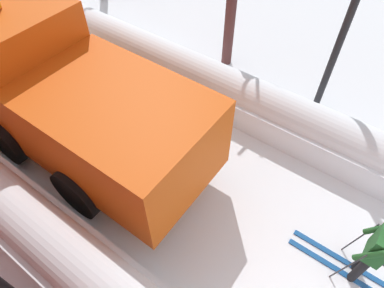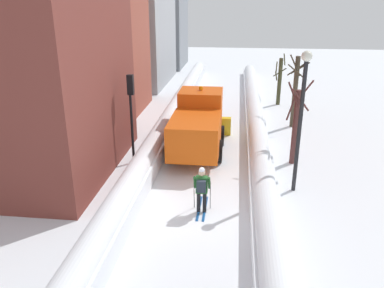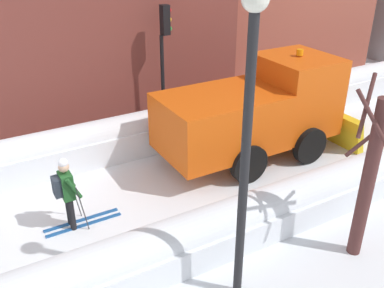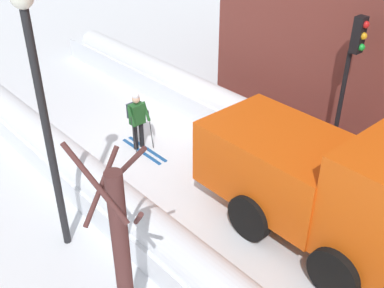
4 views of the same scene
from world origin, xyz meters
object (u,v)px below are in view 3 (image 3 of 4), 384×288
at_px(plow_truck, 258,110).
at_px(street_lamp, 247,125).
at_px(skier, 67,190).
at_px(bare_tree_near, 369,175).
at_px(traffic_light_pole, 165,46).

relative_size(plow_truck, street_lamp, 1.06).
xyz_separation_m(skier, bare_tree_near, (3.88, 5.05, 0.92)).
bearing_deg(bare_tree_near, traffic_light_pole, -174.55).
height_order(plow_truck, traffic_light_pole, traffic_light_pole).
distance_m(skier, traffic_light_pole, 5.99).
xyz_separation_m(plow_truck, traffic_light_pole, (-2.91, -1.57, 1.47)).
height_order(plow_truck, skier, plow_truck).
relative_size(traffic_light_pole, bare_tree_near, 1.02).
xyz_separation_m(plow_truck, bare_tree_near, (4.62, -0.85, 0.45)).
bearing_deg(street_lamp, plow_truck, 139.39).
relative_size(skier, bare_tree_near, 0.44).
distance_m(traffic_light_pole, bare_tree_near, 7.63).
xyz_separation_m(skier, street_lamp, (3.59, 2.19, 2.53)).
bearing_deg(bare_tree_near, skier, -127.54).
distance_m(plow_truck, street_lamp, 6.05).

